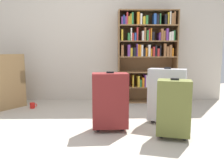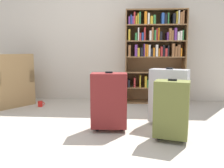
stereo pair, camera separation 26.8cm
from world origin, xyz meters
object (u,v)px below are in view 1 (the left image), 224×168
object	(u,v)px
bookshelf	(147,52)
suitcase_dark_red	(110,100)
suitcase_silver	(167,95)
mug	(33,105)
suitcase_olive	(174,108)

from	to	relation	value
bookshelf	suitcase_dark_red	size ratio (longest dim) A/B	2.32
suitcase_silver	mug	bearing A→B (deg)	156.87
suitcase_dark_red	bookshelf	bearing A→B (deg)	66.66
bookshelf	suitcase_dark_red	distance (m)	1.85
mug	suitcase_silver	distance (m)	2.23
mug	suitcase_dark_red	size ratio (longest dim) A/B	0.17
suitcase_dark_red	suitcase_olive	bearing A→B (deg)	-21.25
mug	suitcase_dark_red	xyz separation A→B (m)	(1.29, -1.13, 0.33)
suitcase_silver	suitcase_olive	world-z (taller)	suitcase_silver
suitcase_silver	suitcase_dark_red	bearing A→B (deg)	-160.31
mug	suitcase_olive	size ratio (longest dim) A/B	0.18
bookshelf	suitcase_dark_red	xyz separation A→B (m)	(-0.70, -1.63, -0.55)
bookshelf	mug	world-z (taller)	bookshelf
mug	bookshelf	bearing A→B (deg)	13.95
suitcase_dark_red	suitcase_silver	size ratio (longest dim) A/B	0.96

